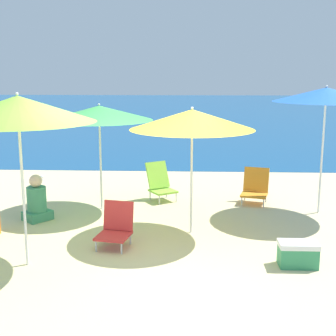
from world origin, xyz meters
The scene contains 12 objects.
ground_plane centered at (0.00, 0.00, 0.00)m, with size 60.00×60.00×0.00m, color beige.
sea_water centered at (0.00, 25.67, 0.00)m, with size 60.00×40.00×0.01m.
beach_umbrella_yellow centered at (0.65, 0.99, 1.82)m, with size 1.94×1.94×2.01m.
beach_umbrella_lime centered at (-1.54, -0.38, 2.08)m, with size 1.97×1.97×2.29m.
beach_umbrella_green centered at (-1.02, 2.26, 1.80)m, with size 1.96×1.96×1.98m.
beach_umbrella_blue centered at (3.00, 2.19, 2.14)m, with size 1.86×1.86×2.31m.
beach_chair_orange centered at (1.92, 2.83, 0.31)m, with size 0.62×0.66×0.68m.
beach_chair_red centered at (-0.46, 0.38, 0.30)m, with size 0.55×0.60×0.65m.
beach_chair_lime centered at (0.04, 2.95, 0.35)m, with size 0.69×0.72×0.75m.
person_seated_near centered at (-2.02, 1.52, 0.33)m, with size 0.56×0.56×0.81m.
cooler_box centered at (2.06, -0.27, 0.17)m, with size 0.51×0.30×0.34m.
seagull centered at (-2.82, 4.04, 0.14)m, with size 0.27×0.11×0.23m.
Camera 1 is at (0.60, -6.17, 2.54)m, focal length 50.00 mm.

